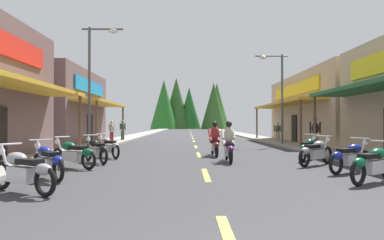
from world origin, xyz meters
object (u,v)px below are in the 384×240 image
at_px(streetlamp_left, 95,71).
at_px(motorcycle_parked_left_2, 73,153).
at_px(rider_cruising_trailing, 215,141).
at_px(pedestrian_by_shop, 112,130).
at_px(motorcycle_parked_right_0, 373,163).
at_px(motorcycle_parked_right_3, 309,148).
at_px(streetlamp_right, 277,86).
at_px(motorcycle_parked_right_2, 316,152).
at_px(rider_cruising_lead, 229,145).
at_px(motorcycle_parked_left_1, 48,161).
at_px(pedestrian_strolling, 123,129).
at_px(motorcycle_parked_right_1, 350,157).
at_px(pedestrian_waiting, 315,131).
at_px(motorcycle_parked_left_3, 96,150).
at_px(motorcycle_parked_left_4, 108,146).
at_px(motorcycle_parked_left_0, 23,170).
at_px(pedestrian_browsing, 278,131).

distance_m(streetlamp_left, motorcycle_parked_left_2, 7.59).
bearing_deg(rider_cruising_trailing, pedestrian_by_shop, 33.10).
height_order(motorcycle_parked_right_0, motorcycle_parked_right_3, same).
relative_size(streetlamp_right, motorcycle_parked_right_2, 3.47).
xyz_separation_m(motorcycle_parked_right_3, rider_cruising_lead, (-3.24, -0.46, 0.17)).
bearing_deg(motorcycle_parked_left_1, motorcycle_parked_right_0, -136.92).
relative_size(motorcycle_parked_right_3, motorcycle_parked_left_2, 0.95).
xyz_separation_m(motorcycle_parked_left_2, pedestrian_strolling, (-1.61, 16.47, 0.53)).
bearing_deg(motorcycle_parked_right_1, pedestrian_waiting, 42.83).
bearing_deg(rider_cruising_lead, motorcycle_parked_right_2, -110.09).
height_order(streetlamp_right, pedestrian_waiting, streetlamp_right).
xyz_separation_m(motorcycle_parked_right_2, motorcycle_parked_right_3, (0.34, 1.59, 0.00)).
xyz_separation_m(motorcycle_parked_right_2, motorcycle_parked_left_2, (-8.23, -0.57, 0.00)).
bearing_deg(motorcycle_parked_right_3, rider_cruising_trailing, 98.59).
xyz_separation_m(motorcycle_parked_right_2, pedestrian_strolling, (-9.84, 15.90, 0.53)).
bearing_deg(pedestrian_strolling, motorcycle_parked_right_1, -125.27).
distance_m(motorcycle_parked_left_1, rider_cruising_trailing, 7.85).
relative_size(rider_cruising_trailing, pedestrian_strolling, 1.22).
height_order(motorcycle_parked_left_3, motorcycle_parked_left_4, same).
height_order(pedestrian_by_shop, pedestrian_waiting, pedestrian_waiting).
height_order(streetlamp_left, rider_cruising_trailing, streetlamp_left).
relative_size(motorcycle_parked_right_0, rider_cruising_lead, 0.84).
relative_size(motorcycle_parked_right_1, motorcycle_parked_left_0, 0.98).
relative_size(motorcycle_parked_right_3, pedestrian_by_shop, 1.07).
relative_size(motorcycle_parked_left_2, motorcycle_parked_left_4, 1.08).
bearing_deg(motorcycle_parked_left_4, pedestrian_by_shop, -26.39).
distance_m(motorcycle_parked_right_2, rider_cruising_trailing, 4.73).
distance_m(motorcycle_parked_right_1, pedestrian_strolling, 20.37).
xyz_separation_m(motorcycle_parked_left_1, motorcycle_parked_left_3, (0.26, 3.64, 0.00)).
xyz_separation_m(motorcycle_parked_left_4, pedestrian_strolling, (-1.94, 13.11, 0.53)).
bearing_deg(pedestrian_waiting, rider_cruising_lead, -33.50).
distance_m(rider_cruising_trailing, pedestrian_browsing, 11.43).
height_order(motorcycle_parked_right_1, motorcycle_parked_right_3, same).
relative_size(motorcycle_parked_right_3, rider_cruising_lead, 0.84).
relative_size(pedestrian_browsing, pedestrian_waiting, 0.87).
distance_m(motorcycle_parked_right_0, motorcycle_parked_left_0, 8.12).
height_order(streetlamp_right, motorcycle_parked_right_3, streetlamp_right).
height_order(motorcycle_parked_right_3, pedestrian_waiting, pedestrian_waiting).
relative_size(motorcycle_parked_left_3, pedestrian_browsing, 1.13).
distance_m(motorcycle_parked_right_0, motorcycle_parked_left_3, 9.11).
bearing_deg(streetlamp_right, pedestrian_by_shop, 165.68).
distance_m(motorcycle_parked_left_1, pedestrian_strolling, 18.66).
bearing_deg(streetlamp_left, motorcycle_parked_left_4, -65.66).
distance_m(motorcycle_parked_right_1, pedestrian_waiting, 7.91).
relative_size(rider_cruising_lead, pedestrian_waiting, 1.19).
height_order(motorcycle_parked_left_0, pedestrian_by_shop, pedestrian_by_shop).
relative_size(motorcycle_parked_left_2, pedestrian_waiting, 1.05).
relative_size(motorcycle_parked_right_1, motorcycle_parked_right_3, 1.03).
bearing_deg(motorcycle_parked_right_1, pedestrian_by_shop, 92.40).
height_order(streetlamp_left, motorcycle_parked_left_4, streetlamp_left).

